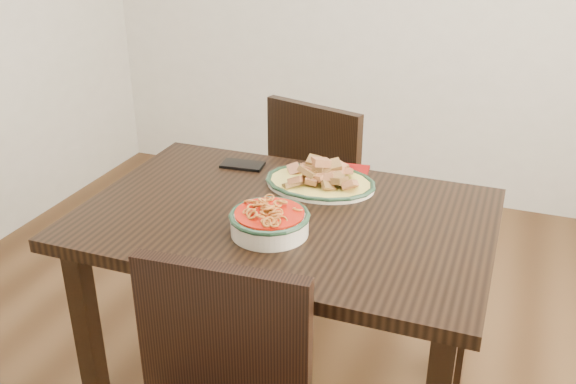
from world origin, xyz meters
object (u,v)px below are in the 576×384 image
(dining_table, at_px, (286,240))
(fish_plate, at_px, (320,173))
(noodle_bowl, at_px, (270,219))
(chair_far, at_px, (327,189))
(smartphone, at_px, (243,165))

(dining_table, bearing_deg, fish_plate, 80.46)
(dining_table, height_order, fish_plate, fish_plate)
(noodle_bowl, bearing_deg, dining_table, 91.28)
(chair_far, distance_m, smartphone, 0.54)
(chair_far, relative_size, fish_plate, 2.46)
(fish_plate, height_order, noodle_bowl, fish_plate)
(dining_table, xyz_separation_m, smartphone, (-0.27, 0.28, 0.10))
(fish_plate, bearing_deg, noodle_bowl, -95.48)
(chair_far, bearing_deg, smartphone, 83.95)
(dining_table, xyz_separation_m, noodle_bowl, (0.00, -0.14, 0.14))
(noodle_bowl, bearing_deg, smartphone, 123.16)
(chair_far, height_order, noodle_bowl, chair_far)
(dining_table, relative_size, fish_plate, 3.39)
(noodle_bowl, xyz_separation_m, smartphone, (-0.27, 0.42, -0.04))
(dining_table, distance_m, chair_far, 0.75)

